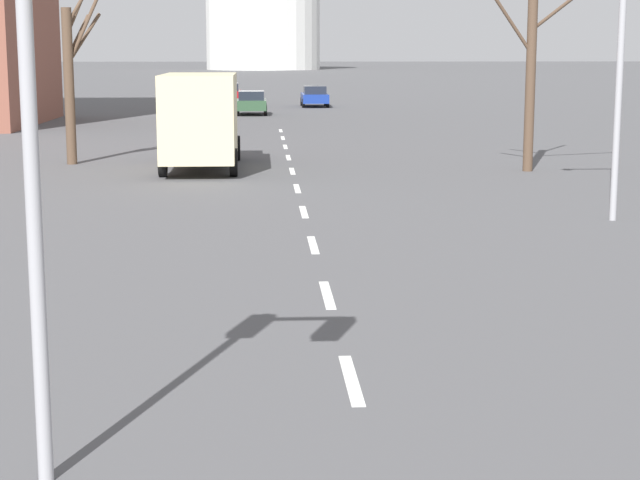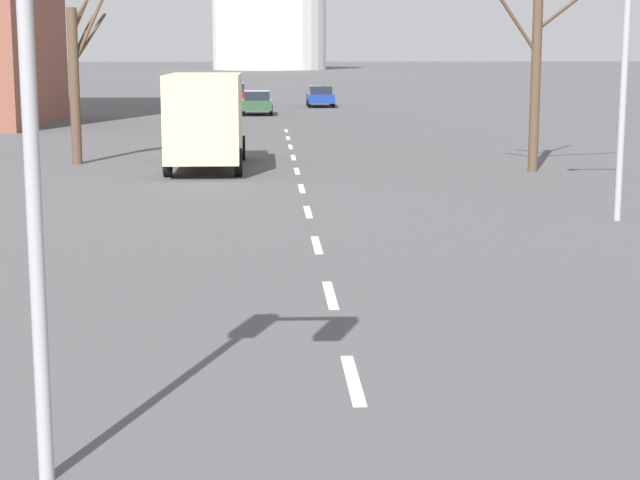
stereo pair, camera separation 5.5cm
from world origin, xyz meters
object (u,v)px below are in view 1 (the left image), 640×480
Objects in this scene: sedan_near_left at (315,96)px; sedan_near_right at (251,103)px; delivery_truck at (201,118)px; sedan_mid_centre at (228,94)px; traffic_signal_near_left at (73,8)px.

sedan_near_right is at bearing -114.93° from sedan_near_left.
sedan_near_left is 40.44m from delivery_truck.
sedan_mid_centre is (-6.15, 2.78, 0.07)m from sedan_near_left.
traffic_signal_near_left is at bearing -89.25° from delivery_truck.
sedan_near_left is 10.39m from sedan_near_right.
traffic_signal_near_left is at bearing -91.12° from sedan_near_right.
delivery_truck reaches higher than sedan_mid_centre.
traffic_signal_near_left is 0.78× the size of delivery_truck.
delivery_truck reaches higher than sedan_near_right.
sedan_mid_centre is 0.55× the size of delivery_truck.
sedan_near_left is at bearing 81.70° from delivery_truck.
sedan_near_left is 1.13× the size of sedan_mid_centre.
traffic_signal_near_left is at bearing -94.74° from sedan_near_left.
sedan_near_right is 12.33m from sedan_mid_centre.
sedan_near_right is (1.11, 56.83, -3.48)m from traffic_signal_near_left.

